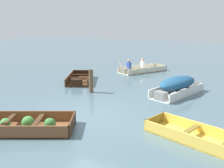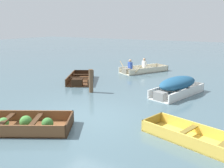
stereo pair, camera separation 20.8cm
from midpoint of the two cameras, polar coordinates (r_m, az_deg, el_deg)
name	(u,v)px [view 1 (the left image)]	position (r m, az deg, el deg)	size (l,w,h in m)	color
ground_plane	(87,118)	(8.68, -6.53, -7.72)	(80.00, 80.00, 0.00)	#47606B
dinghy_wooden_brown_foreground	(21,125)	(8.18, -20.81, -8.78)	(3.28, 2.61, 0.42)	brown
skiff_dark_varnish_near_moored	(80,80)	(13.89, -7.84, 1.02)	(2.35, 2.95, 0.40)	#4C2D19
skiff_white_mid_moored	(177,85)	(11.59, 14.19, -0.13)	(1.84, 3.14, 0.83)	white
skiff_yellow_far_moored	(213,142)	(7.19, 21.38, -12.32)	(3.65, 1.90, 0.35)	#E5BC47
rowboat_cream_with_crew	(140,69)	(16.74, 6.08, 3.38)	(2.92, 3.43, 0.92)	beige
mooring_post	(91,81)	(11.65, -5.33, 0.69)	(0.20, 0.20, 1.09)	brown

